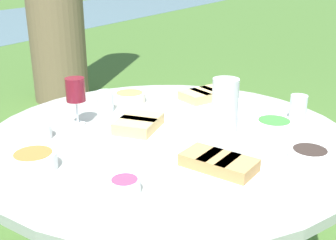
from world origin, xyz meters
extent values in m
cylinder|color=#4C4C51|center=(0.00, 0.00, 0.35)|extent=(0.11, 0.11, 0.67)
cylinder|color=#9EA399|center=(0.00, 0.00, 0.71)|extent=(1.43, 1.43, 0.03)
cylinder|color=silver|center=(0.15, -0.18, 0.83)|extent=(0.10, 0.10, 0.21)
cone|color=silver|center=(0.19, -0.18, 0.92)|extent=(0.03, 0.03, 0.03)
cylinder|color=silver|center=(-0.08, 0.38, 0.73)|extent=(0.06, 0.06, 0.01)
cylinder|color=silver|center=(-0.08, 0.38, 0.78)|extent=(0.01, 0.01, 0.10)
cylinder|color=maroon|center=(-0.08, 0.38, 0.87)|extent=(0.08, 0.08, 0.10)
cube|color=white|center=(-0.01, 0.11, 0.73)|extent=(0.37, 0.27, 0.02)
cube|color=tan|center=(-0.08, 0.10, 0.77)|extent=(0.14, 0.16, 0.04)
cube|color=tan|center=(-0.01, 0.11, 0.77)|extent=(0.14, 0.16, 0.04)
cube|color=white|center=(-0.22, -0.29, 0.73)|extent=(0.22, 0.31, 0.02)
cube|color=#B2844C|center=(-0.21, -0.23, 0.76)|extent=(0.13, 0.12, 0.04)
cube|color=#B2844C|center=(-0.22, -0.29, 0.76)|extent=(0.13, 0.12, 0.04)
cube|color=#B2844C|center=(-0.23, -0.36, 0.76)|extent=(0.13, 0.12, 0.04)
cube|color=white|center=(0.44, 0.03, 0.73)|extent=(0.35, 0.31, 0.02)
cube|color=tan|center=(0.38, 0.06, 0.76)|extent=(0.15, 0.16, 0.04)
cube|color=tan|center=(0.44, 0.03, 0.76)|extent=(0.15, 0.16, 0.04)
cube|color=tan|center=(0.50, 0.00, 0.76)|extent=(0.15, 0.16, 0.04)
cylinder|color=beige|center=(0.28, 0.36, 0.75)|extent=(0.15, 0.15, 0.05)
cylinder|color=#E0C147|center=(0.28, 0.36, 0.76)|extent=(0.13, 0.13, 0.02)
cylinder|color=white|center=(0.20, -0.36, 0.75)|extent=(0.15, 0.15, 0.06)
cylinder|color=#387533|center=(0.20, -0.36, 0.77)|extent=(0.12, 0.12, 0.03)
cylinder|color=white|center=(0.02, -0.53, 0.74)|extent=(0.14, 0.14, 0.04)
cylinder|color=#2D231E|center=(0.02, -0.53, 0.75)|extent=(0.11, 0.11, 0.02)
cylinder|color=white|center=(-0.45, -0.09, 0.74)|extent=(0.09, 0.09, 0.04)
cylinder|color=#D6385B|center=(-0.45, -0.09, 0.76)|extent=(0.08, 0.08, 0.02)
cylinder|color=white|center=(-0.26, 0.43, 0.75)|extent=(0.11, 0.11, 0.05)
cylinder|color=silver|center=(-0.26, 0.43, 0.77)|extent=(0.09, 0.09, 0.02)
cylinder|color=white|center=(-0.46, 0.25, 0.75)|extent=(0.15, 0.15, 0.06)
cylinder|color=#CC662D|center=(-0.46, 0.25, 0.77)|extent=(0.12, 0.12, 0.03)
cylinder|color=silver|center=(0.40, -0.41, 0.78)|extent=(0.07, 0.07, 0.11)
cylinder|color=silver|center=(0.12, 0.38, 0.77)|extent=(0.07, 0.07, 0.09)
camera|label=1|loc=(-1.35, -0.71, 1.35)|focal=45.00mm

